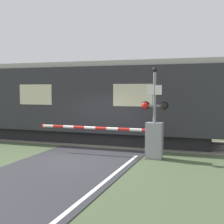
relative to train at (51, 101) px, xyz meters
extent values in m
plane|color=#475638|center=(3.51, -3.81, -1.95)|extent=(80.00, 80.00, 0.00)
cube|color=slate|center=(3.51, 0.00, -1.93)|extent=(36.00, 3.20, 0.03)
cube|color=#595451|center=(3.51, -0.72, -1.87)|extent=(36.00, 0.08, 0.10)
cube|color=#595451|center=(3.51, 0.72, -1.87)|extent=(36.00, 0.08, 0.10)
cube|color=black|center=(0.00, 0.00, -1.65)|extent=(15.85, 2.49, 0.60)
cube|color=#2D2D33|center=(0.00, 0.00, 0.13)|extent=(17.23, 2.92, 2.97)
cube|color=#ADA89E|center=(0.00, 0.00, 1.74)|extent=(16.89, 2.69, 0.24)
cube|color=beige|center=(4.74, -1.47, 0.36)|extent=(1.72, 0.02, 0.95)
cube|color=beige|center=(0.00, -1.47, 0.36)|extent=(1.72, 0.02, 0.95)
cube|color=gray|center=(5.97, -2.93, -1.28)|extent=(0.60, 0.44, 1.33)
cylinder|color=gray|center=(5.97, -2.93, -0.91)|extent=(0.16, 0.16, 0.18)
cylinder|color=red|center=(5.74, -2.93, -0.91)|extent=(0.47, 0.11, 0.11)
cylinder|color=white|center=(5.27, -2.93, -0.91)|extent=(0.47, 0.11, 0.11)
cylinder|color=red|center=(4.81, -2.93, -0.91)|extent=(0.47, 0.11, 0.11)
cylinder|color=white|center=(4.34, -2.93, -0.91)|extent=(0.47, 0.11, 0.11)
cylinder|color=red|center=(3.87, -2.93, -0.91)|extent=(0.47, 0.11, 0.11)
cylinder|color=white|center=(3.40, -2.93, -0.91)|extent=(0.47, 0.11, 0.11)
cylinder|color=red|center=(2.94, -2.93, -0.91)|extent=(0.47, 0.11, 0.11)
cylinder|color=white|center=(2.47, -2.93, -0.91)|extent=(0.47, 0.11, 0.11)
cylinder|color=red|center=(2.00, -2.93, -0.91)|extent=(0.47, 0.11, 0.11)
cylinder|color=white|center=(1.54, -2.93, -0.91)|extent=(0.47, 0.11, 0.11)
cylinder|color=red|center=(1.30, -2.93, -0.91)|extent=(0.20, 0.02, 0.20)
cylinder|color=gray|center=(5.99, -3.02, -0.37)|extent=(0.11, 0.11, 3.17)
cube|color=gray|center=(5.99, -3.02, 0.01)|extent=(0.81, 0.07, 0.07)
sphere|color=red|center=(5.65, -3.07, 0.01)|extent=(0.24, 0.24, 0.24)
sphere|color=black|center=(6.33, -3.07, 0.01)|extent=(0.24, 0.24, 0.24)
cylinder|color=black|center=(5.65, -2.96, 0.01)|extent=(0.30, 0.06, 0.30)
cylinder|color=black|center=(6.33, -2.96, 0.01)|extent=(0.30, 0.06, 0.30)
cube|color=white|center=(5.99, -3.06, 0.58)|extent=(0.53, 0.02, 0.35)
sphere|color=black|center=(5.99, -3.02, 1.32)|extent=(0.18, 0.18, 0.18)
camera|label=1|loc=(8.20, -14.21, 0.62)|focal=50.00mm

